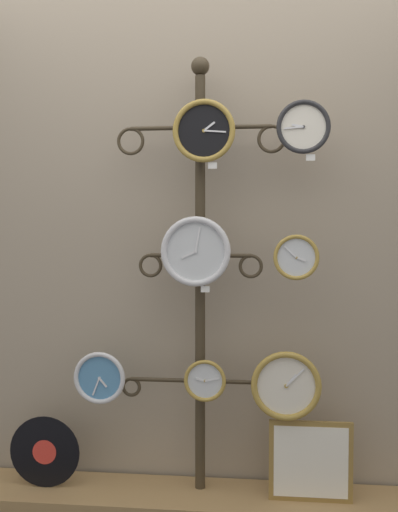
% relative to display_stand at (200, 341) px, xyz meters
% --- Properties ---
extents(shop_wall, '(4.40, 0.04, 2.80)m').
position_rel_display_stand_xyz_m(shop_wall, '(0.00, 0.16, 0.64)').
color(shop_wall, gray).
rests_on(shop_wall, ground_plane).
extents(low_shelf, '(2.20, 0.36, 0.06)m').
position_rel_display_stand_xyz_m(low_shelf, '(0.00, -0.06, -0.73)').
color(low_shelf, '#9E7A4C').
rests_on(low_shelf, ground_plane).
extents(display_stand, '(0.79, 0.43, 2.08)m').
position_rel_display_stand_xyz_m(display_stand, '(0.00, 0.00, 0.00)').
color(display_stand, '#382D1E').
rests_on(display_stand, ground_plane).
extents(clock_top_center, '(0.28, 0.04, 0.28)m').
position_rel_display_stand_xyz_m(clock_top_center, '(0.03, -0.10, 0.97)').
color(clock_top_center, black).
extents(clock_top_right, '(0.24, 0.04, 0.24)m').
position_rel_display_stand_xyz_m(clock_top_right, '(0.47, -0.08, 0.98)').
color(clock_top_right, silver).
extents(clock_middle_center, '(0.32, 0.04, 0.32)m').
position_rel_display_stand_xyz_m(clock_middle_center, '(-0.01, -0.09, 0.43)').
color(clock_middle_center, silver).
extents(clock_middle_right, '(0.20, 0.04, 0.20)m').
position_rel_display_stand_xyz_m(clock_middle_right, '(0.44, -0.08, 0.40)').
color(clock_middle_right, silver).
extents(clock_bottom_left, '(0.25, 0.04, 0.25)m').
position_rel_display_stand_xyz_m(clock_bottom_left, '(-0.46, -0.09, -0.16)').
color(clock_bottom_left, '#4C84B2').
extents(clock_bottom_center, '(0.19, 0.04, 0.19)m').
position_rel_display_stand_xyz_m(clock_bottom_center, '(0.03, -0.08, -0.17)').
color(clock_bottom_center, silver).
extents(clock_bottom_right, '(0.31, 0.04, 0.31)m').
position_rel_display_stand_xyz_m(clock_bottom_right, '(0.40, -0.10, -0.17)').
color(clock_bottom_right, silver).
extents(vinyl_record, '(0.34, 0.01, 0.34)m').
position_rel_display_stand_xyz_m(vinyl_record, '(-0.74, -0.08, -0.53)').
color(vinyl_record, black).
rests_on(vinyl_record, low_shelf).
extents(picture_frame, '(0.37, 0.02, 0.37)m').
position_rel_display_stand_xyz_m(picture_frame, '(0.51, -0.09, -0.52)').
color(picture_frame, olive).
rests_on(picture_frame, low_shelf).
extents(price_tag_upper, '(0.04, 0.00, 0.03)m').
position_rel_display_stand_xyz_m(price_tag_upper, '(0.07, -0.10, 0.81)').
color(price_tag_upper, white).
extents(price_tag_mid, '(0.04, 0.00, 0.03)m').
position_rel_display_stand_xyz_m(price_tag_mid, '(0.50, -0.08, 0.84)').
color(price_tag_mid, white).
extents(price_tag_lower, '(0.04, 0.00, 0.03)m').
position_rel_display_stand_xyz_m(price_tag_lower, '(0.03, -0.09, 0.26)').
color(price_tag_lower, white).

